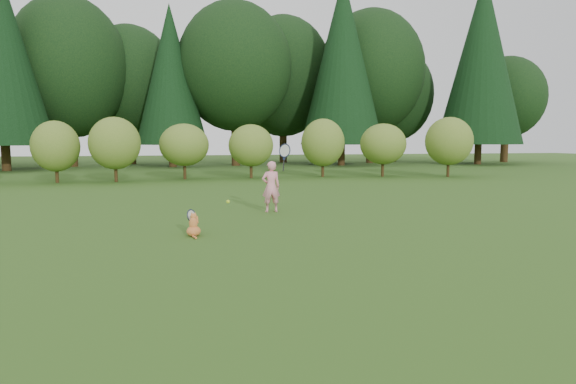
{
  "coord_description": "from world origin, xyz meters",
  "views": [
    {
      "loc": [
        -1.96,
        -9.07,
        1.79
      ],
      "look_at": [
        0.2,
        0.8,
        0.7
      ],
      "focal_mm": 30.0,
      "sensor_mm": 36.0,
      "label": 1
    }
  ],
  "objects": [
    {
      "name": "ground",
      "position": [
        0.0,
        0.0,
        0.0
      ],
      "size": [
        100.0,
        100.0,
        0.0
      ],
      "primitive_type": "plane",
      "color": "#234F16",
      "rests_on": "ground"
    },
    {
      "name": "shrub_row",
      "position": [
        0.0,
        13.0,
        1.4
      ],
      "size": [
        28.0,
        3.0,
        2.8
      ],
      "primitive_type": null,
      "color": "#597C26",
      "rests_on": "ground"
    },
    {
      "name": "tennis_ball",
      "position": [
        -1.16,
        -0.21,
        0.66
      ],
      "size": [
        0.07,
        0.07,
        0.07
      ],
      "color": "#A3E11A",
      "rests_on": "ground"
    },
    {
      "name": "woodland_backdrop",
      "position": [
        0.0,
        23.0,
        7.5
      ],
      "size": [
        48.0,
        10.0,
        15.0
      ],
      "primitive_type": null,
      "color": "black",
      "rests_on": "ground"
    },
    {
      "name": "child",
      "position": [
        0.19,
        2.68,
        0.67
      ],
      "size": [
        0.73,
        0.48,
        1.9
      ],
      "rotation": [
        0.0,
        0.0,
        3.18
      ],
      "color": "pink",
      "rests_on": "ground"
    },
    {
      "name": "cat",
      "position": [
        -1.79,
        0.0,
        0.23
      ],
      "size": [
        0.38,
        0.65,
        0.61
      ],
      "rotation": [
        0.0,
        0.0,
        -0.21
      ],
      "color": "orange",
      "rests_on": "ground"
    }
  ]
}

